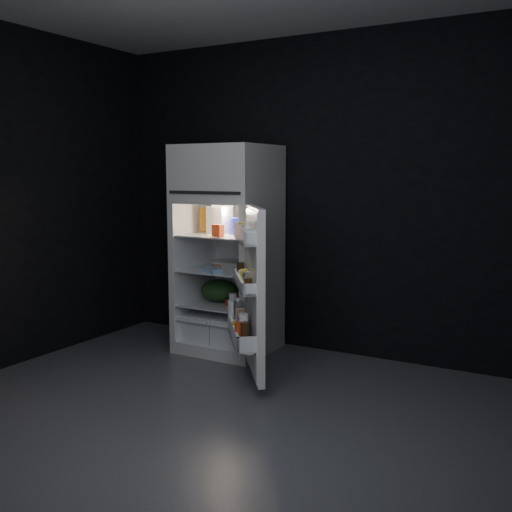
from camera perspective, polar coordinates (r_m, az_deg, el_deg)
The scene contains 17 objects.
floor at distance 3.97m, azimuth -3.92°, elevation -15.02°, with size 4.00×3.40×0.00m, color #515157.
wall_back at distance 5.16m, azimuth 6.44°, elevation 5.69°, with size 4.00×0.00×2.70m, color black.
refrigerator at distance 5.19m, azimuth -2.58°, elevation 1.37°, with size 0.76×0.71×1.78m.
fridge_door at distance 4.36m, azimuth -0.58°, elevation -3.55°, with size 0.59×0.69×1.22m.
milk_jug at distance 5.19m, azimuth -3.49°, elevation 3.48°, with size 0.17×0.17×0.24m, color white.
mayo_jar at distance 5.11m, azimuth -1.93°, elevation 2.86°, with size 0.12×0.12×0.14m, color #1C259B.
jam_jar at distance 5.05m, azimuth -0.24°, elevation 2.74°, with size 0.11×0.11×0.13m, color #331F0E.
amber_bottle at distance 5.32m, azimuth -4.99°, elevation 3.46°, with size 0.08×0.08×0.22m, color orange.
small_carton at distance 4.95m, azimuth -3.64°, elevation 2.45°, with size 0.09×0.06×0.10m, color #C33C16.
egg_carton at distance 5.03m, azimuth -1.84°, elevation -1.06°, with size 0.26×0.10×0.07m, color gray.
pie at distance 5.30m, azimuth -2.79°, elevation -0.78°, with size 0.27×0.27×0.04m, color #A47456.
flat_package at distance 4.98m, azimuth -4.25°, elevation -1.36°, with size 0.20×0.10×0.04m, color #7F9DC5.
wrapped_pkg at distance 5.20m, azimuth 0.10°, elevation -0.89°, with size 0.13×0.11×0.05m, color #F3DFC7.
produce_bag at distance 5.27m, azimuth -3.48°, elevation -3.29°, with size 0.34×0.29×0.20m, color #193815.
yogurt_tray at distance 5.06m, azimuth -1.61°, elevation -4.59°, with size 0.24×0.13×0.05m, color #AF1C0F.
small_can_red at distance 5.28m, azimuth -1.20°, elevation -3.85°, with size 0.07×0.07×0.09m, color #AF1C0F.
small_can_silver at distance 5.26m, azimuth 0.12°, elevation -3.87°, with size 0.06×0.06×0.09m, color #B7B6BB.
Camera 1 is at (2.03, -3.05, 1.55)m, focal length 42.00 mm.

